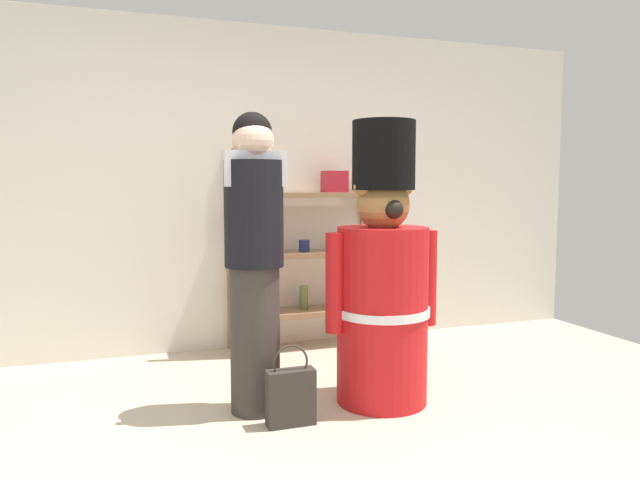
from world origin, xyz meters
TOP-DOWN VIEW (x-y plane):
  - ground_plane at (0.00, 0.00)m, footprint 6.40×6.40m
  - back_wall at (0.00, 2.20)m, footprint 6.40×0.12m
  - merchandise_shelf at (0.55, 1.98)m, footprint 1.22×0.35m
  - teddy_bear_guard at (0.61, 0.64)m, footprint 0.73×0.57m
  - person_shopper at (-0.15, 0.74)m, footprint 0.36×0.34m
  - shopping_bag at (-0.02, 0.47)m, footprint 0.27×0.10m

SIDE VIEW (x-z plane):
  - ground_plane at x=0.00m, z-range 0.00..0.00m
  - shopping_bag at x=-0.02m, z-range -0.06..0.39m
  - teddy_bear_guard at x=0.61m, z-range -0.13..1.57m
  - merchandise_shelf at x=0.55m, z-range 0.02..1.62m
  - person_shopper at x=-0.15m, z-range 0.05..1.78m
  - back_wall at x=0.00m, z-range 0.00..2.60m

